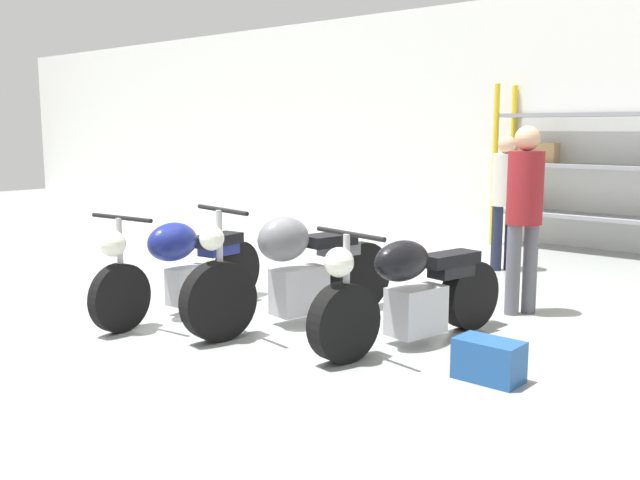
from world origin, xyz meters
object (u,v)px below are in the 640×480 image
object	(u,v)px
shelving_rack	(615,171)
motorcycle_grey	(294,272)
person_near_rack	(524,204)
motorcycle_blue	(181,264)
toolbox	(489,360)
person_browsing	(505,192)
motorcycle_black	(411,293)

from	to	relation	value
shelving_rack	motorcycle_grey	world-z (taller)	shelving_rack
shelving_rack	person_near_rack	size ratio (longest dim) A/B	2.09
motorcycle_blue	toolbox	world-z (taller)	motorcycle_blue
person_browsing	shelving_rack	bearing A→B (deg)	-75.21
motorcycle_black	person_near_rack	world-z (taller)	person_near_rack
motorcycle_black	person_browsing	world-z (taller)	person_browsing
person_browsing	toolbox	bearing A→B (deg)	148.06
person_near_rack	person_browsing	bearing A→B (deg)	-28.71
motorcycle_grey	person_browsing	distance (m)	3.45
motorcycle_blue	shelving_rack	bearing A→B (deg)	156.16
motorcycle_grey	shelving_rack	bearing A→B (deg)	179.94
motorcycle_black	toolbox	world-z (taller)	motorcycle_black
motorcycle_grey	motorcycle_black	world-z (taller)	motorcycle_grey
person_near_rack	toolbox	bearing A→B (deg)	139.46
person_near_rack	toolbox	world-z (taller)	person_near_rack
motorcycle_blue	person_browsing	bearing A→B (deg)	156.09
shelving_rack	person_near_rack	xyz separation A→B (m)	(0.48, -3.68, -0.12)
toolbox	motorcycle_black	bearing A→B (deg)	158.71
person_browsing	motorcycle_blue	bearing A→B (deg)	104.56
shelving_rack	person_browsing	distance (m)	2.01
person_near_rack	toolbox	distance (m)	2.08
person_browsing	toolbox	size ratio (longest dim) A/B	3.63
motorcycle_grey	person_browsing	xyz separation A→B (m)	(0.23, 3.41, 0.47)
motorcycle_grey	motorcycle_blue	bearing A→B (deg)	-57.75
motorcycle_grey	person_browsing	world-z (taller)	person_browsing
person_browsing	motorcycle_grey	bearing A→B (deg)	118.44
motorcycle_blue	person_near_rack	size ratio (longest dim) A/B	1.19
motorcycle_black	person_near_rack	bearing A→B (deg)	-178.99
person_near_rack	shelving_rack	bearing A→B (deg)	-52.63
person_browsing	person_near_rack	bearing A→B (deg)	153.70
motorcycle_black	person_near_rack	size ratio (longest dim) A/B	1.16
motorcycle_blue	person_near_rack	xyz separation A→B (m)	(2.31, 2.06, 0.54)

